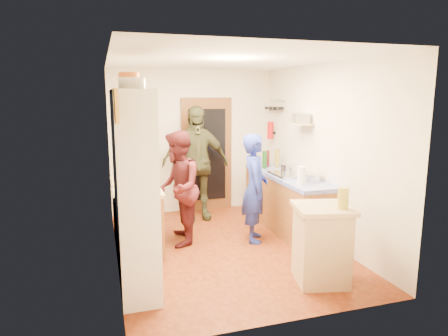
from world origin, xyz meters
name	(u,v)px	position (x,y,z in m)	size (l,w,h in m)	color
floor	(226,248)	(0.00, 0.00, -0.01)	(3.00, 4.00, 0.02)	brown
ceiling	(226,59)	(0.00, 0.00, 2.61)	(3.00, 4.00, 0.02)	silver
wall_back	(193,142)	(0.00, 2.01, 1.30)	(3.00, 0.02, 2.60)	silver
wall_front	(292,190)	(0.00, -2.01, 1.30)	(3.00, 0.02, 2.60)	silver
wall_left	(112,163)	(-1.51, 0.00, 1.30)	(0.02, 4.00, 2.60)	silver
wall_right	(323,153)	(1.51, 0.00, 1.30)	(0.02, 4.00, 2.60)	silver
door_frame	(207,155)	(0.25, 1.97, 1.05)	(0.95, 0.06, 2.10)	brown
door_glass	(207,155)	(0.25, 1.94, 1.05)	(0.70, 0.02, 1.70)	black
hutch_body	(135,191)	(-1.30, -0.80, 1.10)	(0.40, 1.20, 2.20)	white
hutch_top_shelf	(130,91)	(-1.30, -0.80, 2.18)	(0.40, 1.14, 0.04)	white
plate_stack	(132,83)	(-1.30, -1.07, 2.26)	(0.26, 0.26, 0.11)	white
orange_pot_a	(129,81)	(-1.30, -0.72, 2.29)	(0.22, 0.22, 0.18)	orange
orange_pot_b	(128,82)	(-1.30, -0.44, 2.29)	(0.20, 0.20, 0.18)	orange
left_counter_base	(136,217)	(-1.20, 0.45, 0.42)	(0.60, 1.40, 0.85)	#915F2C
left_counter_top	(135,186)	(-1.20, 0.45, 0.88)	(0.64, 1.44, 0.05)	#D1B780
toaster	(141,184)	(-1.15, 0.08, 0.99)	(0.23, 0.15, 0.17)	white
kettle	(132,180)	(-1.25, 0.35, 0.99)	(0.15, 0.15, 0.17)	white
orange_bowl	(140,180)	(-1.12, 0.56, 0.94)	(0.18, 0.18, 0.08)	orange
chopping_board	(133,177)	(-1.18, 0.97, 0.91)	(0.30, 0.22, 0.03)	#D1B780
right_counter_base	(287,203)	(1.20, 0.50, 0.42)	(0.60, 2.20, 0.84)	#915F2C
right_counter_top	(288,176)	(1.20, 0.50, 0.87)	(0.62, 2.22, 0.06)	#1324B9
hob	(291,174)	(1.20, 0.39, 0.92)	(0.55, 0.58, 0.04)	silver
pot_on_hob	(288,169)	(1.15, 0.40, 1.01)	(0.22, 0.22, 0.14)	silver
bottle_a	(265,160)	(1.05, 1.10, 1.05)	(0.08, 0.08, 0.30)	#143F14
bottle_b	(267,158)	(1.18, 1.28, 1.04)	(0.07, 0.07, 0.29)	#591419
bottle_c	(277,158)	(1.31, 1.15, 1.06)	(0.08, 0.08, 0.32)	olive
paper_towel	(301,176)	(1.05, -0.22, 1.03)	(0.12, 0.12, 0.26)	white
mixing_bowl	(311,177)	(1.30, -0.04, 0.96)	(0.29, 0.29, 0.11)	silver
island_base	(321,246)	(0.74, -1.34, 0.43)	(0.55, 0.55, 0.86)	#D1B780
island_top	(323,208)	(0.74, -1.34, 0.89)	(0.62, 0.62, 0.05)	#D1B780
cutting_board	(317,206)	(0.70, -1.28, 0.90)	(0.35, 0.28, 0.02)	white
oil_jar	(343,198)	(0.88, -1.49, 1.03)	(0.12, 0.12, 0.24)	#AD9E2D
pan_rail	(277,100)	(1.46, 1.52, 2.05)	(0.02, 0.02, 0.65)	silver
pan_hang_a	(278,108)	(1.40, 1.35, 1.92)	(0.18, 0.18, 0.05)	black
pan_hang_b	(274,109)	(1.40, 1.55, 1.90)	(0.16, 0.16, 0.05)	black
pan_hang_c	(269,108)	(1.40, 1.75, 1.91)	(0.17, 0.17, 0.05)	black
wall_shelf	(301,124)	(1.37, 0.45, 1.70)	(0.26, 0.42, 0.03)	#D1B780
radio	(301,118)	(1.37, 0.45, 1.79)	(0.22, 0.30, 0.15)	silver
ext_bracket	(273,133)	(1.47, 1.70, 1.45)	(0.06, 0.10, 0.04)	black
fire_extinguisher	(270,130)	(1.41, 1.70, 1.50)	(0.11, 0.11, 0.32)	red
picture_frame	(116,106)	(-1.48, -1.55, 2.05)	(0.03, 0.25, 0.30)	gold
person_hob	(257,188)	(0.52, 0.13, 0.80)	(0.58, 0.38, 1.60)	#212E9A
person_left	(180,188)	(-0.57, 0.39, 0.83)	(0.80, 0.63, 1.66)	#451518
person_back	(196,163)	(-0.07, 1.46, 0.99)	(1.16, 0.48, 1.97)	#3A3A22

